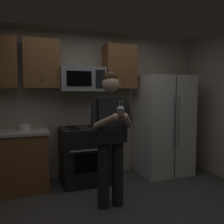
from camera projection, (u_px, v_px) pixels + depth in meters
name	position (u px, v px, depth m)	size (l,w,h in m)	color
ground_plane	(125.00, 220.00, 2.90)	(6.00, 6.00, 0.00)	#474442
wall_back	(87.00, 104.00, 4.43)	(4.40, 0.10, 2.60)	#B7AD99
oven_range	(84.00, 155.00, 4.08)	(0.76, 0.70, 0.93)	black
microwave	(82.00, 79.00, 4.09)	(0.74, 0.41, 0.40)	#9EA0A5
refrigerator	(164.00, 125.00, 4.53)	(0.90, 0.75, 1.80)	white
cabinet_row_upper	(46.00, 64.00, 3.92)	(2.78, 0.36, 0.76)	brown
bowl_large_white	(24.00, 127.00, 3.77)	(0.19, 0.19, 0.09)	white
person	(111.00, 132.00, 3.16)	(0.60, 0.48, 1.76)	#262628
cupcake	(121.00, 111.00, 2.83)	(0.09, 0.09, 0.17)	#A87F56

